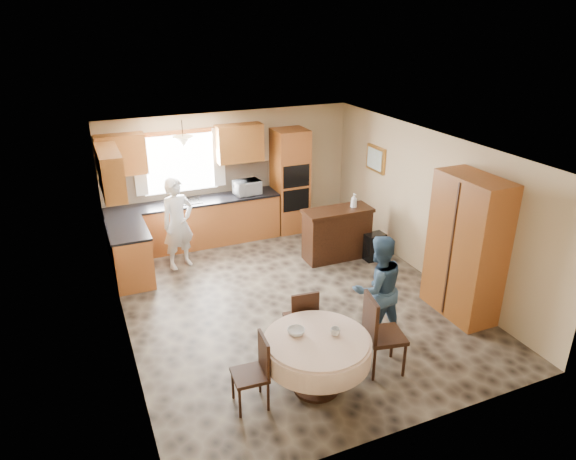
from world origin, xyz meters
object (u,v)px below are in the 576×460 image
(sideboard, at_px, (337,235))
(person_sink, at_px, (178,224))
(chair_left, at_px, (256,368))
(oven_tower, at_px, (290,181))
(cupboard, at_px, (466,248))
(person_dining, at_px, (378,288))
(chair_right, at_px, (379,330))
(chair_back, at_px, (302,317))
(dining_table, at_px, (317,350))

(sideboard, xyz_separation_m, person_sink, (-2.73, 0.80, 0.37))
(chair_left, bearing_deg, oven_tower, 156.14)
(cupboard, height_order, chair_left, cupboard)
(person_dining, bearing_deg, chair_left, 18.47)
(sideboard, distance_m, cupboard, 2.60)
(oven_tower, height_order, person_sink, oven_tower)
(chair_right, bearing_deg, person_sink, 34.79)
(oven_tower, bearing_deg, chair_back, -111.26)
(cupboard, relative_size, person_sink, 1.31)
(oven_tower, xyz_separation_m, chair_left, (-2.45, -4.65, -0.56))
(dining_table, bearing_deg, person_dining, 27.98)
(cupboard, xyz_separation_m, chair_right, (-1.90, -0.69, -0.49))
(sideboard, height_order, chair_right, chair_right)
(dining_table, distance_m, person_dining, 1.42)
(oven_tower, xyz_separation_m, person_dining, (-0.45, -4.04, -0.29))
(sideboard, relative_size, chair_back, 1.38)
(cupboard, xyz_separation_m, dining_table, (-2.77, -0.72, -0.51))
(dining_table, distance_m, chair_left, 0.76)
(cupboard, bearing_deg, sideboard, 108.95)
(sideboard, relative_size, cupboard, 0.59)
(chair_left, relative_size, chair_right, 0.84)
(sideboard, bearing_deg, person_dining, -105.35)
(oven_tower, bearing_deg, cupboard, -74.95)
(chair_back, bearing_deg, person_sink, -66.92)
(dining_table, height_order, person_dining, person_dining)
(chair_right, bearing_deg, cupboard, -58.25)
(dining_table, bearing_deg, chair_right, 1.64)
(chair_left, bearing_deg, sideboard, 142.51)
(cupboard, bearing_deg, chair_left, -169.23)
(dining_table, xyz_separation_m, chair_back, (0.18, 0.80, -0.06))
(chair_back, distance_m, person_sink, 3.28)
(dining_table, bearing_deg, oven_tower, 70.15)
(dining_table, distance_m, chair_back, 0.82)
(oven_tower, relative_size, sideboard, 1.68)
(sideboard, height_order, dining_table, sideboard)
(chair_left, relative_size, person_sink, 0.54)
(oven_tower, bearing_deg, sideboard, -81.09)
(oven_tower, height_order, chair_left, oven_tower)
(oven_tower, relative_size, person_sink, 1.28)
(sideboard, xyz_separation_m, person_dining, (-0.70, -2.45, 0.32))
(person_sink, bearing_deg, sideboard, -35.00)
(cupboard, relative_size, chair_right, 2.01)
(oven_tower, distance_m, person_dining, 4.07)
(person_sink, bearing_deg, chair_back, -91.43)
(dining_table, distance_m, chair_right, 0.87)
(sideboard, relative_size, person_sink, 0.77)
(chair_right, height_order, person_dining, person_dining)
(chair_left, relative_size, chair_back, 0.98)
(person_dining, bearing_deg, oven_tower, -94.99)
(chair_left, bearing_deg, person_sink, -175.58)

